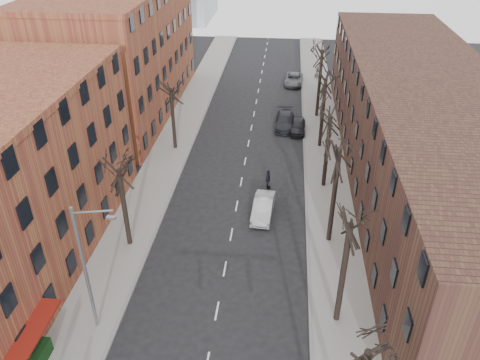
# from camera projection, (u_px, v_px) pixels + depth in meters

# --- Properties ---
(sidewalk_left) EXTENTS (4.00, 90.00, 0.15)m
(sidewalk_left) POSITION_uv_depth(u_px,v_px,m) (174.00, 143.00, 50.36)
(sidewalk_left) COLOR gray
(sidewalk_left) RESTS_ON ground
(sidewalk_right) EXTENTS (4.00, 90.00, 0.15)m
(sidewalk_right) POSITION_uv_depth(u_px,v_px,m) (324.00, 150.00, 48.99)
(sidewalk_right) COLOR gray
(sidewalk_right) RESTS_ON ground
(building_left_far) EXTENTS (12.00, 28.00, 14.00)m
(building_left_far) POSITION_uv_depth(u_px,v_px,m) (120.00, 53.00, 55.08)
(building_left_far) COLOR brown
(building_left_far) RESTS_ON ground
(building_right) EXTENTS (12.00, 50.00, 10.00)m
(building_right) POSITION_uv_depth(u_px,v_px,m) (423.00, 132.00, 41.49)
(building_right) COLOR #482E22
(building_right) RESTS_ON ground
(tree_right_b) EXTENTS (5.20, 5.20, 10.80)m
(tree_right_b) POSITION_uv_depth(u_px,v_px,m) (336.00, 320.00, 29.52)
(tree_right_b) COLOR black
(tree_right_b) RESTS_ON ground
(tree_right_c) EXTENTS (5.20, 5.20, 11.60)m
(tree_right_c) POSITION_uv_depth(u_px,v_px,m) (328.00, 241.00, 36.32)
(tree_right_c) COLOR black
(tree_right_c) RESTS_ON ground
(tree_right_d) EXTENTS (5.20, 5.20, 10.00)m
(tree_right_d) POSITION_uv_depth(u_px,v_px,m) (323.00, 186.00, 43.11)
(tree_right_d) COLOR black
(tree_right_d) RESTS_ON ground
(tree_right_e) EXTENTS (5.20, 5.20, 10.80)m
(tree_right_e) POSITION_uv_depth(u_px,v_px,m) (319.00, 147.00, 49.91)
(tree_right_e) COLOR black
(tree_right_e) RESTS_ON ground
(tree_right_f) EXTENTS (5.20, 5.20, 11.60)m
(tree_right_f) POSITION_uv_depth(u_px,v_px,m) (316.00, 116.00, 56.70)
(tree_right_f) COLOR black
(tree_right_f) RESTS_ON ground
(tree_left_a) EXTENTS (5.20, 5.20, 9.50)m
(tree_left_a) POSITION_uv_depth(u_px,v_px,m) (130.00, 244.00, 35.92)
(tree_left_a) COLOR black
(tree_left_a) RESTS_ON ground
(tree_left_b) EXTENTS (5.20, 5.20, 9.50)m
(tree_left_b) POSITION_uv_depth(u_px,v_px,m) (175.00, 149.00, 49.51)
(tree_left_b) COLOR black
(tree_left_b) RESTS_ON ground
(streetlight) EXTENTS (2.45, 0.22, 9.03)m
(streetlight) POSITION_uv_depth(u_px,v_px,m) (87.00, 266.00, 26.47)
(streetlight) COLOR slate
(streetlight) RESTS_ON ground
(silver_sedan) EXTENTS (1.88, 4.64, 1.50)m
(silver_sedan) POSITION_uv_depth(u_px,v_px,m) (263.00, 207.00, 38.85)
(silver_sedan) COLOR #A4A6AB
(silver_sedan) RESTS_ON ground
(parked_car_near) EXTENTS (1.80, 4.21, 1.42)m
(parked_car_near) POSITION_uv_depth(u_px,v_px,m) (298.00, 126.00, 52.66)
(parked_car_near) COLOR black
(parked_car_near) RESTS_ON ground
(parked_car_mid) EXTENTS (2.22, 5.32, 1.53)m
(parked_car_mid) POSITION_uv_depth(u_px,v_px,m) (285.00, 121.00, 53.72)
(parked_car_mid) COLOR black
(parked_car_mid) RESTS_ON ground
(parked_car_far) EXTENTS (2.73, 5.31, 1.43)m
(parked_car_far) POSITION_uv_depth(u_px,v_px,m) (294.00, 79.00, 66.03)
(parked_car_far) COLOR #5B5D63
(parked_car_far) RESTS_ON ground
(pedestrian_crossing) EXTENTS (0.52, 1.13, 1.89)m
(pedestrian_crossing) POSITION_uv_depth(u_px,v_px,m) (268.00, 179.00, 42.32)
(pedestrian_crossing) COLOR black
(pedestrian_crossing) RESTS_ON ground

